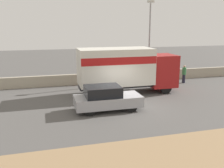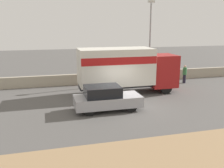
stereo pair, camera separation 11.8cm
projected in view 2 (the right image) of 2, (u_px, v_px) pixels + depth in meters
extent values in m
plane|color=#514F4C|center=(124.00, 106.00, 15.84)|extent=(80.00, 80.00, 0.00)
cube|color=#A39984|center=(102.00, 78.00, 21.93)|extent=(60.00, 0.35, 0.92)
cylinder|color=gray|center=(150.00, 44.00, 22.03)|extent=(0.14, 0.14, 6.83)
cube|color=beige|center=(151.00, 1.00, 21.21)|extent=(0.56, 0.28, 0.20)
cube|color=maroon|center=(161.00, 70.00, 19.17)|extent=(1.98, 2.10, 2.42)
cube|color=black|center=(173.00, 64.00, 19.30)|extent=(0.06, 1.79, 1.06)
cube|color=#2D2D33|center=(115.00, 85.00, 18.48)|extent=(5.37, 1.34, 0.25)
cube|color=silver|center=(116.00, 66.00, 18.15)|extent=(5.37, 2.43, 2.60)
cube|color=red|center=(116.00, 59.00, 18.02)|extent=(5.34, 2.45, 0.52)
cylinder|color=black|center=(156.00, 83.00, 20.26)|extent=(0.89, 0.28, 0.89)
cylinder|color=black|center=(166.00, 88.00, 18.60)|extent=(0.89, 0.28, 0.89)
cylinder|color=black|center=(94.00, 87.00, 18.99)|extent=(0.89, 0.28, 0.89)
cylinder|color=black|center=(98.00, 92.00, 17.33)|extent=(0.89, 0.28, 0.89)
cylinder|color=black|center=(107.00, 86.00, 19.25)|extent=(0.89, 0.28, 0.89)
cylinder|color=black|center=(113.00, 91.00, 17.60)|extent=(0.89, 0.28, 0.89)
cube|color=#9E9EA3|center=(108.00, 101.00, 14.96)|extent=(3.99, 1.70, 0.63)
cube|color=black|center=(102.00, 91.00, 14.74)|extent=(2.07, 1.57, 0.62)
cylinder|color=black|center=(124.00, 100.00, 16.01)|extent=(0.69, 0.20, 0.69)
cylinder|color=black|center=(131.00, 107.00, 14.63)|extent=(0.69, 0.20, 0.69)
cylinder|color=black|center=(86.00, 103.00, 15.40)|extent=(0.69, 0.20, 0.69)
cylinder|color=black|center=(90.00, 110.00, 14.02)|extent=(0.69, 0.20, 0.69)
cylinder|color=#1E1E2D|center=(184.00, 79.00, 22.07)|extent=(0.27, 0.27, 0.75)
cylinder|color=#33723F|center=(185.00, 71.00, 21.91)|extent=(0.35, 0.35, 0.63)
sphere|color=tan|center=(185.00, 66.00, 21.82)|extent=(0.20, 0.20, 0.20)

